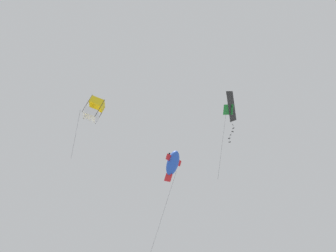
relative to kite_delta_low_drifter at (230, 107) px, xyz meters
The scene contains 3 objects.
kite_delta_low_drifter is the anchor object (origin of this frame).
kite_box_highest 10.50m from the kite_delta_low_drifter, behind, with size 1.99×1.53×4.56m.
kite_fish_far_centre 6.49m from the kite_delta_low_drifter, 167.43° to the left, with size 2.75×2.09×8.92m.
Camera 1 is at (-5.34, -24.65, 24.42)m, focal length 45.79 mm.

